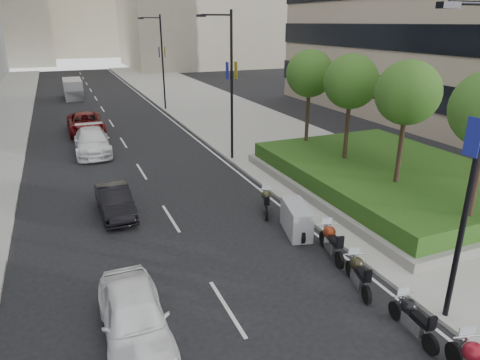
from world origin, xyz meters
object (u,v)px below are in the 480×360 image
motorcycle_3 (358,274)px  motorcycle_5 (296,219)px  lamp_post_0 (472,157)px  lamp_post_1 (229,80)px  delivery_van (73,90)px  car_a (134,316)px  motorcycle_6 (266,202)px  lamp_post_2 (161,58)px  motorcycle_2 (412,318)px  car_c (92,142)px  car_d (86,123)px  car_b (115,201)px  motorcycle_4 (331,242)px

motorcycle_3 → motorcycle_5: 4.23m
lamp_post_0 → lamp_post_1: (0.00, 17.00, 0.00)m
delivery_van → car_a: bearing=-90.7°
motorcycle_6 → lamp_post_2: bearing=20.8°
lamp_post_0 → lamp_post_2: (0.00, 35.00, 0.00)m
motorcycle_3 → lamp_post_2: bearing=14.4°
motorcycle_3 → delivery_van: size_ratio=0.39×
motorcycle_2 → motorcycle_6: bearing=6.5°
car_c → car_d: (0.02, 5.95, 0.00)m
motorcycle_5 → car_d: (-6.73, 21.51, 0.16)m
lamp_post_0 → lamp_post_1: bearing=90.0°
car_b → car_c: bearing=88.7°
car_b → motorcycle_6: bearing=-22.9°
lamp_post_1 → car_b: lamp_post_1 is taller
motorcycle_5 → car_d: car_d is taller
car_b → car_a: bearing=-95.7°
car_c → motorcycle_2: bearing=-71.9°
lamp_post_2 → motorcycle_6: 26.54m
motorcycle_4 → motorcycle_6: motorcycle_4 is taller
lamp_post_2 → car_c: 15.73m
lamp_post_0 → motorcycle_6: lamp_post_0 is taller
motorcycle_3 → car_b: 11.21m
lamp_post_2 → car_d: lamp_post_2 is taller
lamp_post_0 → motorcycle_3: 5.22m
lamp_post_2 → motorcycle_3: lamp_post_2 is taller
car_b → delivery_van: delivery_van is taller
motorcycle_3 → car_d: car_d is taller
lamp_post_0 → motorcycle_2: size_ratio=4.38×
lamp_post_0 → car_a: bearing=162.2°
motorcycle_4 → car_a: car_a is taller
motorcycle_3 → car_b: bearing=52.6°
motorcycle_2 → car_a: size_ratio=0.47×
motorcycle_5 → car_a: bearing=132.0°
lamp_post_1 → motorcycle_2: (-1.29, -17.13, -4.52)m
car_d → car_c: bearing=-90.7°
car_b → car_d: car_d is taller
lamp_post_0 → motorcycle_6: (-1.42, 8.88, -4.53)m
motorcycle_6 → car_d: size_ratio=0.33×
motorcycle_3 → car_c: car_c is taller
car_a → lamp_post_2: bearing=76.2°
motorcycle_2 → lamp_post_2: bearing=3.6°
motorcycle_4 → motorcycle_5: bearing=20.0°
motorcycle_4 → delivery_van: size_ratio=0.43×
lamp_post_0 → motorcycle_3: (-1.28, 2.31, -4.51)m
car_a → lamp_post_1: bearing=60.2°
motorcycle_4 → lamp_post_1: bearing=8.6°
lamp_post_2 → motorcycle_6: (-1.42, -26.12, -4.53)m
lamp_post_1 → motorcycle_3: bearing=-95.0°
lamp_post_1 → motorcycle_6: (-1.42, -8.12, -4.53)m
motorcycle_3 → car_a: 7.21m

